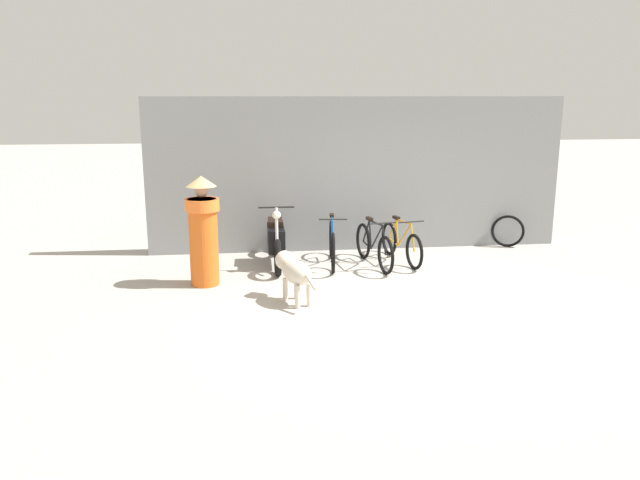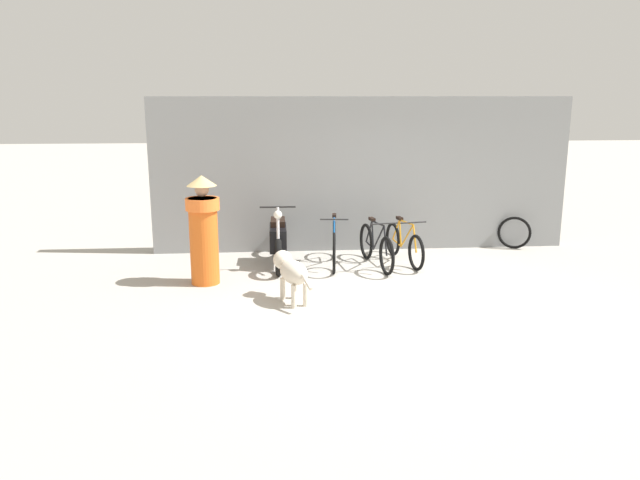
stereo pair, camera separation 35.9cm
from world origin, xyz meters
TOP-DOWN VIEW (x-y plane):
  - ground_plane at (0.00, 0.00)m, footprint 60.00×60.00m
  - shop_wall_back at (0.00, 3.04)m, footprint 7.68×0.20m
  - bicycle_0 at (-0.63, 1.92)m, footprint 0.46×1.67m
  - bicycle_1 at (0.06, 1.78)m, footprint 0.46×1.66m
  - bicycle_2 at (0.59, 1.99)m, footprint 0.47×1.61m
  - motorcycle at (-1.58, 2.03)m, footprint 0.58×1.97m
  - stray_dog at (-1.43, 0.07)m, footprint 0.59×1.06m
  - person_in_robes at (-2.72, 1.04)m, footprint 0.61×0.61m
  - spare_tire_left at (2.87, 2.80)m, footprint 0.59×0.29m

SIDE VIEW (x-z plane):
  - ground_plane at x=0.00m, z-range 0.00..0.00m
  - spare_tire_left at x=2.87m, z-range 0.00..0.62m
  - bicycle_2 at x=0.59m, z-range -0.07..0.72m
  - bicycle_1 at x=0.06m, z-range -0.08..0.75m
  - bicycle_0 at x=-0.63m, z-range -0.08..0.80m
  - motorcycle at x=-1.58m, z-range -0.11..0.97m
  - stray_dog at x=-1.43m, z-range 0.11..0.79m
  - person_in_robes at x=-2.72m, z-range 0.02..1.69m
  - shop_wall_back at x=0.00m, z-range 0.00..2.81m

